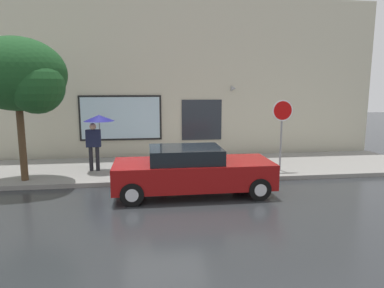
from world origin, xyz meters
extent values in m
plane|color=#282B2D|center=(0.00, 0.00, 0.00)|extent=(60.00, 60.00, 0.00)
cube|color=gray|center=(0.00, 3.00, 0.07)|extent=(20.00, 4.00, 0.15)
cube|color=beige|center=(0.00, 5.50, 3.50)|extent=(20.00, 0.40, 7.00)
cube|color=black|center=(-1.60, 5.27, 1.83)|extent=(3.52, 0.06, 1.95)
cube|color=silver|center=(-1.60, 5.24, 1.83)|extent=(3.36, 0.03, 1.79)
cube|color=#262B33|center=(1.96, 5.28, 1.70)|extent=(1.80, 0.04, 1.80)
cone|color=#99999E|center=(3.36, 5.15, 3.10)|extent=(0.22, 0.24, 0.24)
cube|color=maroon|center=(0.85, -0.04, 0.63)|extent=(4.64, 1.80, 0.73)
cube|color=black|center=(0.62, -0.04, 1.20)|extent=(2.09, 1.59, 0.42)
cylinder|color=black|center=(2.62, 0.79, 0.32)|extent=(0.64, 0.22, 0.64)
cylinder|color=silver|center=(2.62, 0.79, 0.32)|extent=(0.35, 0.24, 0.35)
cylinder|color=black|center=(2.62, -0.86, 0.32)|extent=(0.64, 0.22, 0.64)
cylinder|color=silver|center=(2.62, -0.86, 0.32)|extent=(0.35, 0.24, 0.35)
cylinder|color=black|center=(-0.92, 0.79, 0.32)|extent=(0.64, 0.22, 0.64)
cylinder|color=silver|center=(-0.92, 0.79, 0.32)|extent=(0.35, 0.24, 0.35)
cylinder|color=black|center=(-0.92, -0.86, 0.32)|extent=(0.64, 0.22, 0.64)
cylinder|color=silver|center=(-0.92, -0.86, 0.32)|extent=(0.35, 0.24, 0.35)
cylinder|color=red|center=(0.06, 1.72, 0.47)|extent=(0.22, 0.22, 0.63)
sphere|color=#AD1814|center=(0.06, 1.72, 0.78)|extent=(0.23, 0.23, 0.23)
cylinder|color=#AD1814|center=(0.06, 1.56, 0.50)|extent=(0.09, 0.12, 0.09)
cylinder|color=#AD1814|center=(0.06, 1.88, 0.50)|extent=(0.09, 0.12, 0.09)
cylinder|color=red|center=(0.06, 1.72, 0.18)|extent=(0.30, 0.30, 0.06)
cylinder|color=black|center=(-2.51, 2.66, 0.59)|extent=(0.14, 0.14, 0.88)
cylinder|color=black|center=(-2.28, 2.66, 0.59)|extent=(0.14, 0.14, 0.88)
cube|color=#191E38|center=(-2.40, 2.66, 1.34)|extent=(0.51, 0.22, 0.62)
sphere|color=tan|center=(-2.40, 2.66, 1.77)|extent=(0.24, 0.24, 0.24)
cylinder|color=#4C4C51|center=(-2.17, 2.66, 1.59)|extent=(0.02, 0.02, 0.90)
cone|color=navy|center=(-2.17, 2.66, 2.07)|extent=(1.08, 1.08, 0.22)
cylinder|color=#4C3823|center=(-4.47, 1.65, 1.43)|extent=(0.22, 0.22, 2.57)
ellipsoid|color=#19471E|center=(-4.47, 1.65, 3.56)|extent=(3.05, 2.59, 2.29)
sphere|color=#19471E|center=(-3.79, 1.27, 3.17)|extent=(1.68, 1.68, 1.68)
cylinder|color=gray|center=(4.31, 1.84, 1.42)|extent=(0.07, 0.07, 2.53)
cylinder|color=white|center=(4.31, 1.80, 2.33)|extent=(0.76, 0.02, 0.76)
cylinder|color=red|center=(4.31, 1.79, 2.33)|extent=(0.66, 0.02, 0.66)
camera|label=1|loc=(-0.48, -9.79, 3.16)|focal=31.95mm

